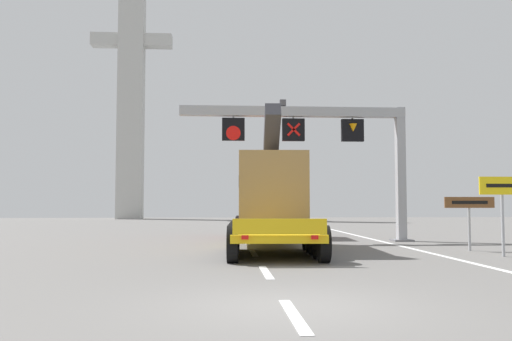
{
  "coord_description": "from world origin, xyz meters",
  "views": [
    {
      "loc": [
        -1.16,
        -9.2,
        1.76
      ],
      "look_at": [
        0.32,
        13.2,
        3.13
      ],
      "focal_mm": 37.54,
      "sensor_mm": 36.0,
      "label": 1
    }
  ],
  "objects_px": {
    "tourist_info_sign_brown": "(469,209)",
    "bridge_pylon_distant": "(132,71)",
    "exit_sign_yellow": "(503,195)",
    "heavy_haul_truck_yellow": "(268,198)",
    "overhead_lane_gantry": "(323,133)"
  },
  "relations": [
    {
      "from": "heavy_haul_truck_yellow",
      "to": "exit_sign_yellow",
      "type": "xyz_separation_m",
      "value": [
        7.24,
        -6.12,
        0.03
      ]
    },
    {
      "from": "tourist_info_sign_brown",
      "to": "bridge_pylon_distant",
      "type": "height_order",
      "value": "bridge_pylon_distant"
    },
    {
      "from": "exit_sign_yellow",
      "to": "bridge_pylon_distant",
      "type": "height_order",
      "value": "bridge_pylon_distant"
    },
    {
      "from": "tourist_info_sign_brown",
      "to": "bridge_pylon_distant",
      "type": "bearing_deg",
      "value": 115.21
    },
    {
      "from": "exit_sign_yellow",
      "to": "tourist_info_sign_brown",
      "type": "distance_m",
      "value": 2.25
    },
    {
      "from": "overhead_lane_gantry",
      "to": "bridge_pylon_distant",
      "type": "height_order",
      "value": "bridge_pylon_distant"
    },
    {
      "from": "tourist_info_sign_brown",
      "to": "overhead_lane_gantry",
      "type": "bearing_deg",
      "value": 131.28
    },
    {
      "from": "exit_sign_yellow",
      "to": "bridge_pylon_distant",
      "type": "relative_size",
      "value": 0.08
    },
    {
      "from": "exit_sign_yellow",
      "to": "tourist_info_sign_brown",
      "type": "bearing_deg",
      "value": 92.34
    },
    {
      "from": "exit_sign_yellow",
      "to": "bridge_pylon_distant",
      "type": "xyz_separation_m",
      "value": [
        -19.39,
        43.2,
        14.58
      ]
    },
    {
      "from": "exit_sign_yellow",
      "to": "heavy_haul_truck_yellow",
      "type": "bearing_deg",
      "value": 139.8
    },
    {
      "from": "overhead_lane_gantry",
      "to": "bridge_pylon_distant",
      "type": "relative_size",
      "value": 0.33
    },
    {
      "from": "tourist_info_sign_brown",
      "to": "bridge_pylon_distant",
      "type": "relative_size",
      "value": 0.06
    },
    {
      "from": "heavy_haul_truck_yellow",
      "to": "bridge_pylon_distant",
      "type": "relative_size",
      "value": 0.44
    },
    {
      "from": "heavy_haul_truck_yellow",
      "to": "exit_sign_yellow",
      "type": "bearing_deg",
      "value": -40.2
    }
  ]
}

